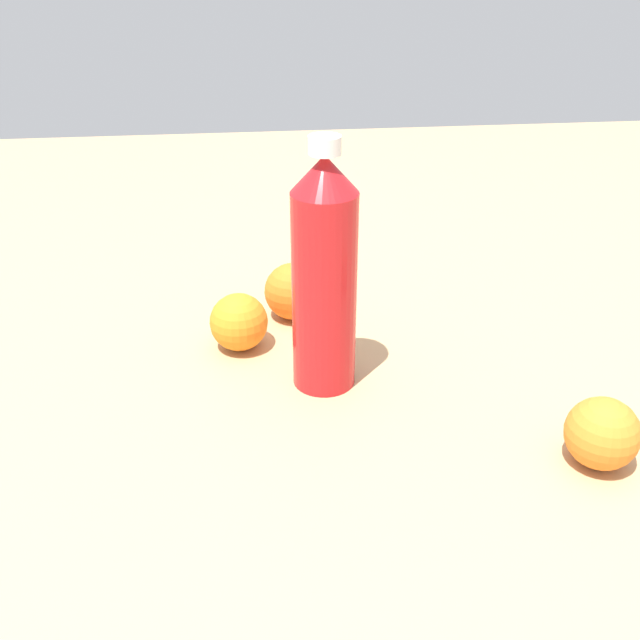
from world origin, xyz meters
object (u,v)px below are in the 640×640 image
Objects in this scene: orange_1 at (293,291)px; orange_0 at (602,433)px; water_bottle at (320,275)px; orange_2 at (239,322)px.

orange_0 is at bearing -140.94° from orange_1.
water_bottle is at bearing -173.55° from orange_1.
water_bottle is 3.99× the size of orange_0.
water_bottle reaches higher than orange_0.
orange_1 reaches higher than orange_2.
water_bottle is 0.16m from orange_2.
orange_2 is (0.26, 0.34, 0.00)m from orange_0.
orange_0 is 0.43m from orange_2.
orange_1 is 0.10m from orange_2.
orange_1 is at bearing 172.13° from water_bottle.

